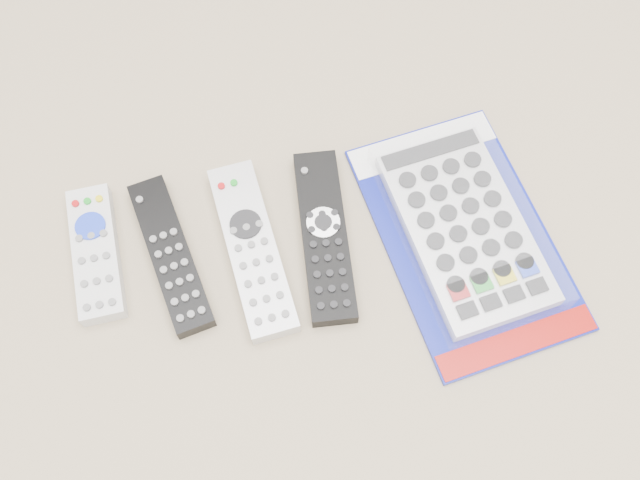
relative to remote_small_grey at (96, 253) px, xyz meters
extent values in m
plane|color=gray|center=(0.22, -0.01, -0.01)|extent=(5.00, 5.00, 0.00)
cube|color=silver|center=(0.00, 0.00, 0.00)|extent=(0.06, 0.17, 0.02)
cylinder|color=blue|center=(0.00, 0.03, 0.01)|extent=(0.04, 0.04, 0.00)
cube|color=black|center=(0.09, -0.02, 0.00)|extent=(0.09, 0.21, 0.02)
cube|color=silver|center=(0.19, -0.03, 0.00)|extent=(0.08, 0.23, 0.02)
cylinder|color=black|center=(0.18, 0.00, 0.01)|extent=(0.04, 0.04, 0.00)
cube|color=black|center=(0.28, -0.03, 0.00)|extent=(0.07, 0.23, 0.02)
cylinder|color=silver|center=(0.28, -0.01, 0.01)|extent=(0.04, 0.04, 0.00)
cube|color=navy|center=(0.45, -0.06, -0.01)|extent=(0.24, 0.35, 0.01)
cube|color=white|center=(0.42, 0.08, -0.01)|extent=(0.20, 0.07, 0.00)
cube|color=#9B0F0B|center=(0.47, -0.20, -0.01)|extent=(0.19, 0.06, 0.00)
cube|color=silver|center=(0.44, -0.05, 0.00)|extent=(0.17, 0.27, 0.02)
cube|color=white|center=(0.44, -0.05, 0.01)|extent=(0.19, 0.29, 0.04)
camera|label=1|loc=(0.20, -0.38, 0.79)|focal=40.00mm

